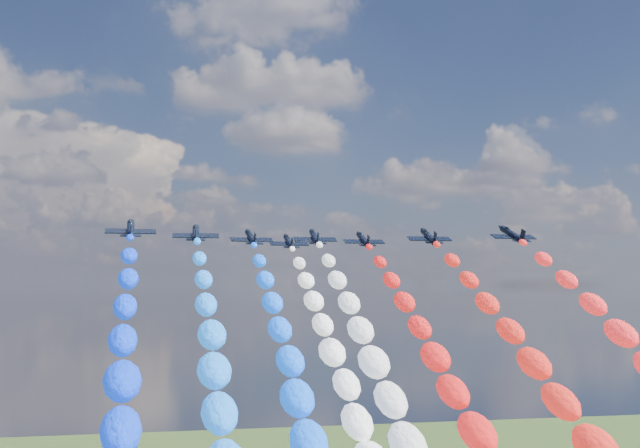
{
  "coord_description": "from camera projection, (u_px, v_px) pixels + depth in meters",
  "views": [
    {
      "loc": [
        -30.47,
        -139.62,
        92.08
      ],
      "look_at": [
        0.0,
        4.0,
        102.96
      ],
      "focal_mm": 46.59,
      "sensor_mm": 36.0,
      "label": 1
    }
  ],
  "objects": [
    {
      "name": "jet_2",
      "position": [
        251.0,
        238.0,
        154.56
      ],
      "size": [
        8.5,
        11.14,
        5.9
      ],
      "primitive_type": null,
      "rotation": [
        0.36,
        0.0,
        0.06
      ],
      "color": "black"
    },
    {
      "name": "trail_6",
      "position": [
        577.0,
        448.0,
        98.88
      ],
      "size": [
        5.83,
        101.03,
        59.26
      ],
      "primitive_type": null,
      "color": "red"
    },
    {
      "name": "jet_6",
      "position": [
        429.0,
        237.0,
        151.48
      ],
      "size": [
        8.28,
        10.98,
        5.9
      ],
      "primitive_type": null,
      "rotation": [
        0.36,
        0.0,
        -0.04
      ],
      "color": "black"
    },
    {
      "name": "jet_7",
      "position": [
        512.0,
        235.0,
        145.25
      ],
      "size": [
        8.5,
        11.14,
        5.9
      ],
      "primitive_type": null,
      "rotation": [
        0.36,
        0.0,
        0.06
      ],
      "color": "black"
    },
    {
      "name": "trail_3",
      "position": [
        400.0,
        445.0,
        100.92
      ],
      "size": [
        5.83,
        101.03,
        59.26
      ],
      "primitive_type": null,
      "color": "silver"
    },
    {
      "name": "jet_3",
      "position": [
        315.0,
        237.0,
        153.52
      ],
      "size": [
        8.36,
        11.04,
        5.9
      ],
      "primitive_type": null,
      "rotation": [
        0.36,
        0.0,
        -0.05
      ],
      "color": "black"
    },
    {
      "name": "jet_0",
      "position": [
        131.0,
        229.0,
        130.71
      ],
      "size": [
        7.99,
        10.77,
        5.9
      ],
      "primitive_type": null,
      "rotation": [
        0.36,
        0.0,
        0.01
      ],
      "color": "black"
    },
    {
      "name": "jet_4",
      "position": [
        289.0,
        242.0,
        169.35
      ],
      "size": [
        7.89,
        10.7,
        5.9
      ],
      "primitive_type": null,
      "rotation": [
        0.36,
        0.0,
        0.0
      ],
      "color": "black"
    },
    {
      "name": "trail_2",
      "position": [
        303.0,
        443.0,
        101.96
      ],
      "size": [
        5.83,
        101.03,
        59.26
      ],
      "primitive_type": null,
      "color": "#0E55FD"
    },
    {
      "name": "trail_5",
      "position": [
        466.0,
        434.0,
        108.72
      ],
      "size": [
        5.83,
        101.03,
        59.26
      ],
      "primitive_type": null,
      "color": "red"
    },
    {
      "name": "trail_4",
      "position": [
        351.0,
        423.0,
        116.75
      ],
      "size": [
        5.83,
        101.03,
        59.26
      ],
      "primitive_type": null,
      "color": "white"
    },
    {
      "name": "jet_1",
      "position": [
        196.0,
        233.0,
        142.0
      ],
      "size": [
        8.53,
        11.16,
        5.9
      ],
      "primitive_type": null,
      "rotation": [
        0.36,
        0.0,
        -0.06
      ],
      "color": "black"
    },
    {
      "name": "jet_5",
      "position": [
        363.0,
        240.0,
        161.32
      ],
      "size": [
        7.92,
        10.72,
        5.9
      ],
      "primitive_type": null,
      "rotation": [
        0.36,
        0.0,
        -0.01
      ],
      "color": "black"
    }
  ]
}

